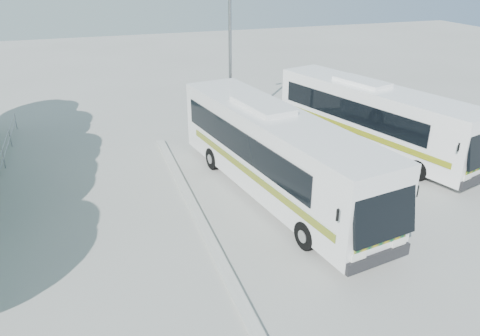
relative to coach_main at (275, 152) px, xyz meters
name	(u,v)px	position (x,y,z in m)	size (l,w,h in m)	color
ground	(266,226)	(-1.29, -2.39, -1.96)	(100.00, 100.00, 0.00)	#A2A29D
kerb_divider	(194,209)	(-3.59, -0.39, -1.89)	(0.40, 16.00, 0.15)	#B2B2AD
coach_main	(275,152)	(0.00, 0.00, 0.00)	(4.64, 13.14, 3.58)	silver
coach_adjacent	(373,116)	(6.81, 3.13, -0.13)	(5.60, 12.23, 3.34)	white
lamppost	(230,46)	(0.71, 8.33, 2.94)	(2.17, 0.58, 8.88)	gray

